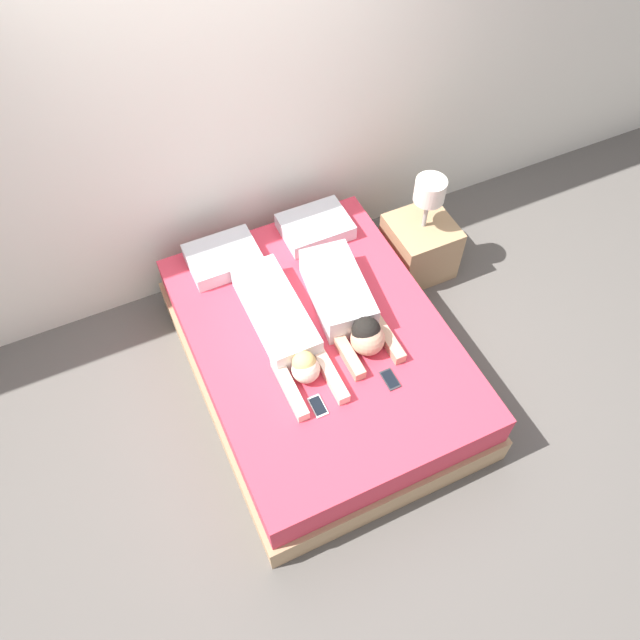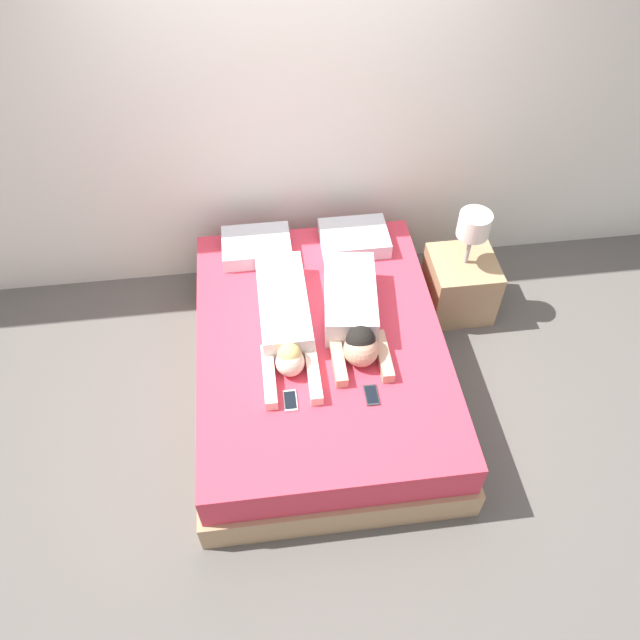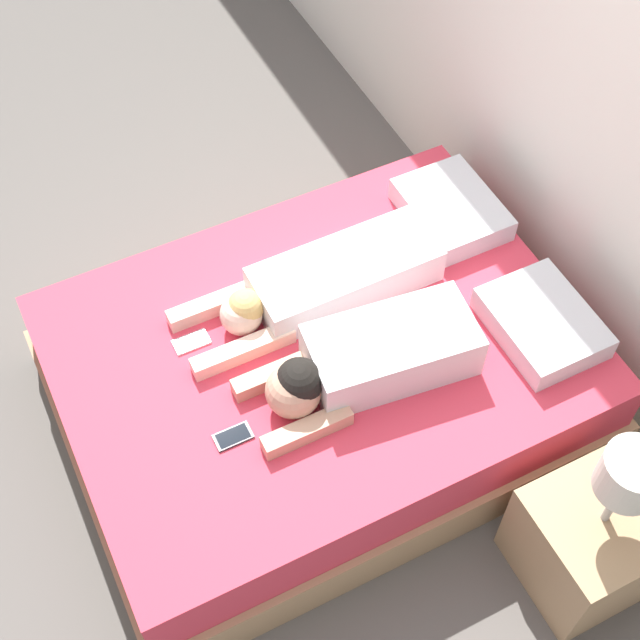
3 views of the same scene
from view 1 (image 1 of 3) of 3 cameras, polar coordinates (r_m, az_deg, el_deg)
name	(u,v)px [view 1 (image 1 of 3)]	position (r m, az deg, el deg)	size (l,w,h in m)	color
ground_plane	(320,375)	(4.30, 0.00, -5.01)	(12.00, 12.00, 0.00)	#5B5651
wall_back	(238,116)	(4.10, -7.47, 17.97)	(12.00, 0.06, 2.60)	silver
bed	(320,356)	(4.10, 0.00, -3.28)	(1.58, 2.10, 0.49)	tan
pillow_head_left	(223,257)	(4.26, -8.84, 5.67)	(0.47, 0.36, 0.11)	silver
pillow_head_right	(315,226)	(4.41, -0.43, 8.55)	(0.47, 0.36, 0.11)	silver
person_left	(283,325)	(3.83, -3.45, -0.49)	(0.33, 1.11, 0.20)	silver
person_right	(346,304)	(3.90, 2.42, 1.44)	(0.39, 0.93, 0.24)	silver
cell_phone_left	(318,406)	(3.62, -0.20, -7.88)	(0.08, 0.14, 0.01)	silver
cell_phone_right	(390,379)	(3.73, 6.42, -5.41)	(0.08, 0.14, 0.01)	#2D2D33
nightstand	(420,243)	(4.74, 9.14, 6.99)	(0.46, 0.46, 0.87)	tan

